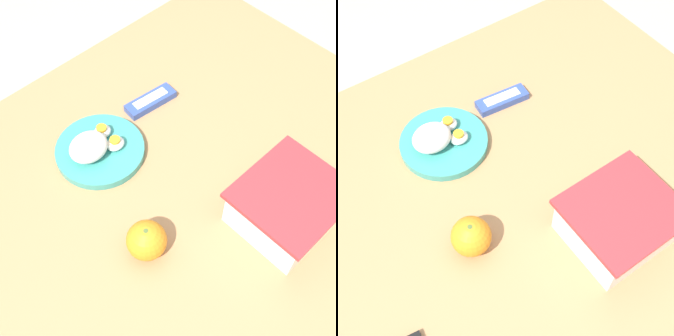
{
  "view_description": "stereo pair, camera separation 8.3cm",
  "coord_description": "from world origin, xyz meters",
  "views": [
    {
      "loc": [
        0.34,
        0.38,
        1.54
      ],
      "look_at": [
        -0.04,
        -0.01,
        0.76
      ],
      "focal_mm": 50.0,
      "sensor_mm": 36.0,
      "label": 1
    },
    {
      "loc": [
        0.27,
        0.44,
        1.54
      ],
      "look_at": [
        -0.04,
        -0.01,
        0.76
      ],
      "focal_mm": 50.0,
      "sensor_mm": 36.0,
      "label": 2
    }
  ],
  "objects": [
    {
      "name": "orange_fruit",
      "position": [
        0.11,
        0.09,
        0.77
      ],
      "size": [
        0.08,
        0.08,
        0.08
      ],
      "color": "orange",
      "rests_on": "table"
    },
    {
      "name": "table",
      "position": [
        0.0,
        0.0,
        0.65
      ],
      "size": [
        1.2,
        0.86,
        0.73
      ],
      "color": "#AD7F51",
      "rests_on": "ground_plane"
    },
    {
      "name": "ground_plane",
      "position": [
        0.0,
        0.0,
        0.0
      ],
      "size": [
        10.0,
        10.0,
        0.0
      ],
      "primitive_type": "plane",
      "color": "#B2A899"
    },
    {
      "name": "food_container",
      "position": [
        -0.13,
        0.22,
        0.77
      ],
      "size": [
        0.19,
        0.18,
        0.1
      ],
      "color": "white",
      "rests_on": "table"
    },
    {
      "name": "rice_plate",
      "position": [
        0.03,
        -0.15,
        0.75
      ],
      "size": [
        0.19,
        0.19,
        0.07
      ],
      "color": "teal",
      "rests_on": "table"
    },
    {
      "name": "candy_bar",
      "position": [
        -0.15,
        -0.18,
        0.74
      ],
      "size": [
        0.13,
        0.05,
        0.02
      ],
      "color": "#334C9E",
      "rests_on": "table"
    }
  ]
}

